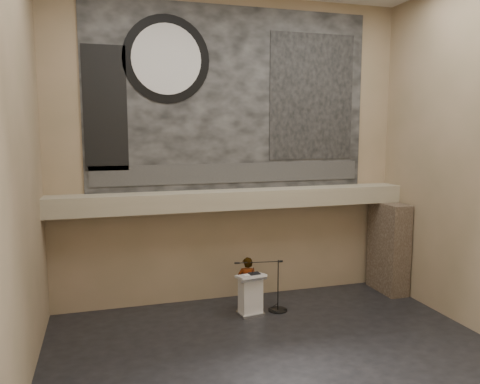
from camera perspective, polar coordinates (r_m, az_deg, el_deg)
name	(u,v)px	position (r m, az deg, el deg)	size (l,w,h in m)	color
floor	(283,360)	(10.60, 5.23, -19.72)	(10.00, 10.00, 0.00)	black
wall_back	(232,152)	(13.23, -0.99, 4.95)	(10.00, 0.02, 8.50)	#807051
wall_front	(411,181)	(5.94, 20.16, 1.22)	(10.00, 0.02, 8.50)	#807051
wall_left	(13,166)	(8.88, -25.98, 2.88)	(0.02, 8.00, 8.50)	#807051
soffit	(236,199)	(12.97, -0.50, -0.87)	(10.00, 0.80, 0.50)	gray
sprinkler_left	(179,212)	(12.63, -7.44, -2.46)	(0.04, 0.04, 0.06)	#B2893D
sprinkler_right	(300,206)	(13.61, 7.27, -1.72)	(0.04, 0.04, 0.06)	#B2893D
banner	(232,99)	(13.21, -0.97, 11.24)	(8.00, 0.05, 5.00)	black
banner_text_strip	(233,173)	(13.20, -0.90, 2.34)	(7.76, 0.02, 0.55)	#2E2E2E
banner_clock_rim	(167,59)	(12.91, -8.95, 15.70)	(2.30, 2.30, 0.02)	black
banner_clock_face	(167,59)	(12.89, -8.93, 15.71)	(1.84, 1.84, 0.02)	silver
banner_building_print	(312,97)	(14.02, 8.76, 11.36)	(2.60, 0.02, 3.60)	black
banner_brick_print	(105,109)	(12.68, -16.11, 9.74)	(1.10, 0.02, 3.20)	black
stone_pier	(388,247)	(14.85, 17.64, -6.44)	(0.60, 1.40, 2.70)	#3E3126
lectern	(251,295)	(12.58, 1.29, -12.42)	(0.78, 0.61, 1.13)	silver
binder	(254,274)	(12.44, 1.78, -9.92)	(0.28, 0.22, 0.04)	black
papers	(249,276)	(12.33, 1.12, -10.15)	(0.22, 0.30, 0.01)	silver
speaker_person	(247,284)	(12.84, 0.89, -11.12)	(0.54, 0.35, 1.48)	white
mic_stand	(276,303)	(13.03, 4.45, -13.36)	(1.42, 0.52, 1.41)	black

